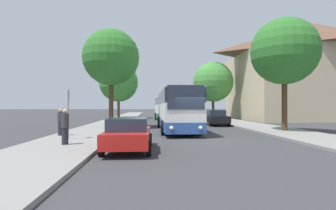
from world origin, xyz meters
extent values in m
plane|color=#38383A|center=(0.00, 0.00, 0.00)|extent=(300.00, 300.00, 0.00)
cube|color=gray|center=(-7.00, 0.00, 0.07)|extent=(4.00, 120.00, 0.15)
cube|color=gray|center=(7.00, 0.00, 0.07)|extent=(4.00, 120.00, 0.15)
cube|color=#C6B28E|center=(21.26, 21.92, 4.87)|extent=(21.42, 15.67, 9.75)
pyramid|color=brown|center=(21.26, 21.92, 12.10)|extent=(21.42, 15.67, 4.70)
cube|color=#2D519E|center=(-0.67, 5.13, 0.62)|extent=(2.57, 10.68, 0.70)
cube|color=silver|center=(-0.67, 5.13, 1.58)|extent=(2.57, 10.68, 1.20)
cube|color=#232D3D|center=(-0.67, 5.13, 2.65)|extent=(2.59, 10.47, 0.95)
cube|color=silver|center=(-0.67, 5.13, 3.19)|extent=(2.52, 10.47, 0.12)
cube|color=#232D3D|center=(-0.64, -0.23, 2.50)|extent=(2.25, 0.07, 1.45)
sphere|color=#F4EAC1|center=(-1.51, -0.26, 0.66)|extent=(0.24, 0.24, 0.24)
sphere|color=#F4EAC1|center=(0.24, -0.24, 0.66)|extent=(0.24, 0.24, 0.24)
cylinder|color=black|center=(-1.90, 1.93, 0.50)|extent=(0.31, 1.00, 1.00)
cylinder|color=black|center=(0.60, 1.94, 0.50)|extent=(0.31, 1.00, 1.00)
cylinder|color=black|center=(-1.94, 8.33, 0.50)|extent=(0.31, 1.00, 1.00)
cylinder|color=black|center=(0.56, 8.34, 0.50)|extent=(0.31, 1.00, 1.00)
cube|color=#238942|center=(-0.67, 19.02, 0.62)|extent=(2.81, 11.86, 0.70)
cube|color=silver|center=(-0.67, 19.02, 1.58)|extent=(2.81, 11.86, 1.20)
cube|color=#232D3D|center=(-0.67, 19.02, 2.65)|extent=(2.83, 11.63, 0.95)
cube|color=silver|center=(-0.67, 19.02, 3.19)|extent=(2.75, 11.62, 0.12)
cube|color=#232D3D|center=(-0.47, 13.10, 2.50)|extent=(2.18, 0.13, 1.45)
sphere|color=#F4EAC1|center=(-1.32, 13.05, 0.66)|extent=(0.24, 0.24, 0.24)
sphere|color=#F4EAC1|center=(0.38, 13.10, 0.66)|extent=(0.24, 0.24, 0.24)
cylinder|color=black|center=(-1.76, 15.44, 0.50)|extent=(0.33, 1.01, 1.00)
cylinder|color=black|center=(0.66, 15.52, 0.50)|extent=(0.33, 1.01, 1.00)
cylinder|color=black|center=(-1.99, 22.51, 0.50)|extent=(0.33, 1.01, 1.00)
cylinder|color=black|center=(0.43, 22.59, 0.50)|extent=(0.33, 1.01, 1.00)
cube|color=red|center=(-3.73, -4.05, 0.61)|extent=(1.90, 4.24, 0.61)
cube|color=#232D3D|center=(-3.73, -4.21, 1.19)|extent=(1.65, 2.21, 0.53)
cylinder|color=black|center=(-4.63, -2.73, 0.31)|extent=(0.21, 0.62, 0.62)
cylinder|color=black|center=(-2.79, -2.75, 0.31)|extent=(0.21, 0.62, 0.62)
cylinder|color=black|center=(-4.66, -5.34, 0.31)|extent=(0.21, 0.62, 0.62)
cylinder|color=black|center=(-2.82, -5.36, 0.31)|extent=(0.21, 0.62, 0.62)
cube|color=black|center=(3.90, 10.51, 0.65)|extent=(1.91, 4.68, 0.69)
cube|color=#232D3D|center=(3.91, 10.69, 1.29)|extent=(1.64, 2.45, 0.58)
cylinder|color=black|center=(4.76, 9.05, 0.31)|extent=(0.22, 0.62, 0.62)
cylinder|color=black|center=(2.97, 9.09, 0.31)|extent=(0.22, 0.62, 0.62)
cylinder|color=black|center=(4.84, 11.92, 0.31)|extent=(0.22, 0.62, 0.62)
cylinder|color=black|center=(3.04, 11.96, 0.31)|extent=(0.22, 0.62, 0.62)
cube|color=#233D9E|center=(3.96, 21.26, 0.68)|extent=(2.11, 4.50, 0.74)
cube|color=#232D3D|center=(3.96, 21.43, 1.33)|extent=(1.80, 2.37, 0.57)
cylinder|color=black|center=(4.88, 19.85, 0.31)|extent=(0.22, 0.63, 0.62)
cylinder|color=black|center=(2.93, 19.92, 0.31)|extent=(0.22, 0.63, 0.62)
cylinder|color=black|center=(4.98, 22.59, 0.31)|extent=(0.22, 0.63, 0.62)
cylinder|color=black|center=(3.03, 22.66, 0.31)|extent=(0.22, 0.63, 0.62)
cylinder|color=gray|center=(-7.31, -0.88, 1.53)|extent=(0.08, 0.08, 2.76)
cube|color=silver|center=(-7.31, -0.88, 2.56)|extent=(0.03, 0.45, 0.60)
cylinder|color=#23232D|center=(-6.79, -3.04, 0.55)|extent=(0.30, 0.30, 0.80)
cylinder|color=#333338|center=(-6.79, -3.04, 1.29)|extent=(0.36, 0.36, 0.67)
sphere|color=tan|center=(-6.79, -3.04, 1.73)|extent=(0.22, 0.22, 0.22)
cylinder|color=#23232D|center=(-8.33, 0.92, 0.54)|extent=(0.30, 0.30, 0.79)
cylinder|color=#333338|center=(-8.33, 0.92, 1.26)|extent=(0.36, 0.36, 0.65)
sphere|color=tan|center=(-8.33, 0.92, 1.70)|extent=(0.21, 0.21, 0.21)
cylinder|color=#513D23|center=(-7.84, 26.34, 1.78)|extent=(0.40, 0.40, 3.27)
sphere|color=#387F33|center=(-7.84, 26.34, 5.72)|extent=(6.13, 6.13, 6.13)
cylinder|color=#47331E|center=(-6.25, 7.82, 2.29)|extent=(0.40, 0.40, 4.28)
sphere|color=#2D7028|center=(-6.25, 7.82, 6.31)|extent=(4.99, 4.99, 4.99)
cylinder|color=#47331E|center=(6.67, 23.22, 1.75)|extent=(0.40, 0.40, 3.21)
sphere|color=#428938|center=(6.67, 23.22, 5.61)|extent=(6.01, 6.01, 6.01)
cylinder|color=#47331E|center=(7.21, 3.14, 2.17)|extent=(0.40, 0.40, 4.05)
sphere|color=#2D7028|center=(7.21, 3.14, 6.05)|extent=(4.95, 4.95, 4.95)
camera|label=1|loc=(-2.74, -15.72, 1.97)|focal=28.00mm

